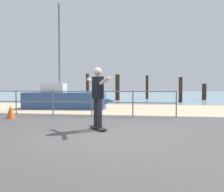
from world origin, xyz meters
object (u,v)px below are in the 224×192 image
(sailboat, at_px, (68,99))
(skateboarder, at_px, (98,94))
(skateboard, at_px, (98,128))
(traffic_cone, at_px, (11,112))

(sailboat, relative_size, skateboarder, 3.48)
(skateboard, xyz_separation_m, skateboarder, (0.00, -0.00, 0.95))
(skateboard, distance_m, skateboarder, 0.95)
(sailboat, distance_m, skateboard, 6.67)
(sailboat, xyz_separation_m, skateboarder, (3.00, -5.94, 0.49))
(sailboat, distance_m, skateboarder, 6.67)
(skateboard, xyz_separation_m, traffic_cone, (-3.72, 1.71, 0.18))
(sailboat, height_order, skateboard, sailboat)
(skateboarder, relative_size, traffic_cone, 3.30)
(sailboat, relative_size, traffic_cone, 11.49)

